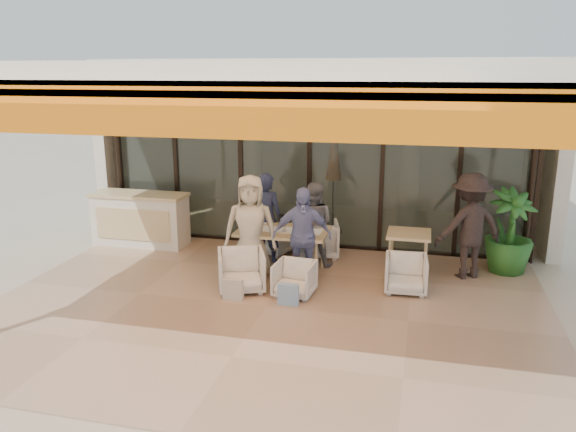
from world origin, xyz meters
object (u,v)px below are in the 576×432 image
chair_far_left (274,236)px  side_chair (406,272)px  chair_far_right (318,237)px  chair_near_left (241,269)px  chair_near_right (294,277)px  diner_periwinkle (302,237)px  dining_table (283,233)px  host_counter (140,219)px  potted_palm (509,232)px  diner_navy (266,218)px  diner_grey (313,225)px  standing_woman (470,226)px  side_table (409,239)px  diner_cream (251,228)px

chair_far_left → side_chair: (2.46, -1.36, -0.02)m
chair_far_right → chair_near_left: size_ratio=1.03×
chair_near_right → diner_periwinkle: size_ratio=0.37×
chair_far_left → dining_table: bearing=132.6°
host_counter → potted_palm: 6.71m
diner_navy → diner_grey: size_ratio=1.08×
standing_woman → diner_periwinkle: bearing=-6.5°
chair_near_right → side_table: size_ratio=0.80×
host_counter → chair_far_left: (2.63, 0.15, -0.19)m
chair_far_left → diner_periwinkle: bearing=139.9°
dining_table → diner_grey: bearing=46.0°
side_table → side_chair: size_ratio=1.16×
diner_grey → diner_cream: size_ratio=0.86×
chair_near_left → chair_near_right: 0.84m
dining_table → diner_cream: size_ratio=0.87×
host_counter → potted_palm: potted_palm is taller
diner_navy → potted_palm: diner_navy is taller
dining_table → diner_grey: diner_grey is taller
chair_near_right → standing_woman: 2.99m
chair_near_left → chair_far_right: bearing=44.2°
chair_far_right → side_chair: (1.62, -1.36, -0.05)m
chair_near_right → standing_woman: standing_woman is taller
diner_grey → diner_periwinkle: (-0.00, -0.90, 0.05)m
chair_far_left → chair_near_right: bearing=132.8°
chair_near_left → dining_table: bearing=44.8°
chair_far_right → side_table: side_table is taller
chair_far_right → diner_grey: 0.63m
diner_periwinkle → chair_near_right: bearing=-103.9°
diner_navy → standing_woman: standing_woman is taller
dining_table → chair_far_right: (0.43, 0.94, -0.32)m
chair_far_left → chair_far_right: bearing=-161.0°
chair_far_left → standing_woman: bearing=-169.1°
chair_near_right → diner_cream: (-0.84, 0.50, 0.57)m
dining_table → standing_woman: (3.00, 0.46, 0.19)m
side_chair → standing_woman: 1.40m
diner_periwinkle → diner_navy: bearing=119.1°
host_counter → standing_woman: (6.04, -0.33, 0.35)m
chair_far_right → side_table: 1.75m
chair_near_left → chair_near_right: size_ratio=1.20×
diner_navy → side_table: diner_navy is taller
dining_table → side_chair: bearing=-11.4°
chair_near_left → chair_near_right: bearing=-22.0°
diner_navy → diner_grey: diner_navy is taller
host_counter → chair_near_right: host_counter is taller
chair_far_right → potted_palm: size_ratio=0.51×
chair_far_left → potted_palm: (4.08, -0.07, 0.38)m
diner_navy → diner_cream: 0.90m
side_table → potted_palm: 1.70m
diner_cream → side_table: (2.46, 0.79, -0.23)m
diner_navy → potted_palm: 4.10m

